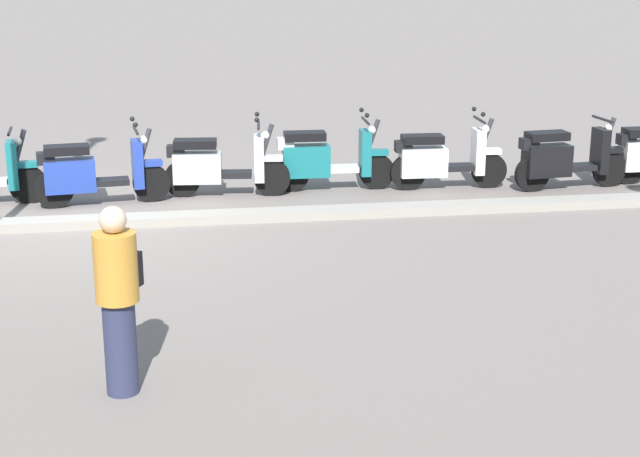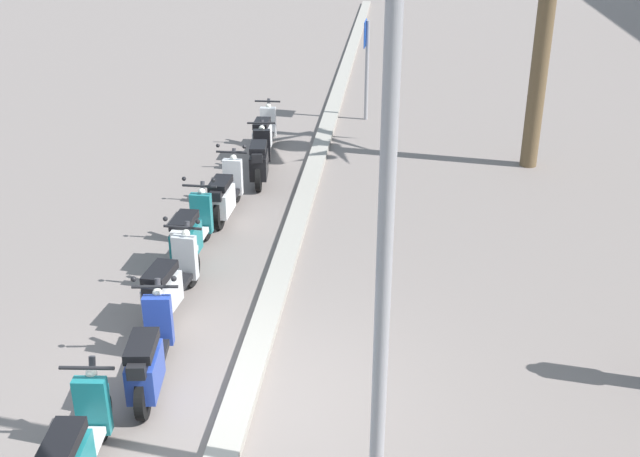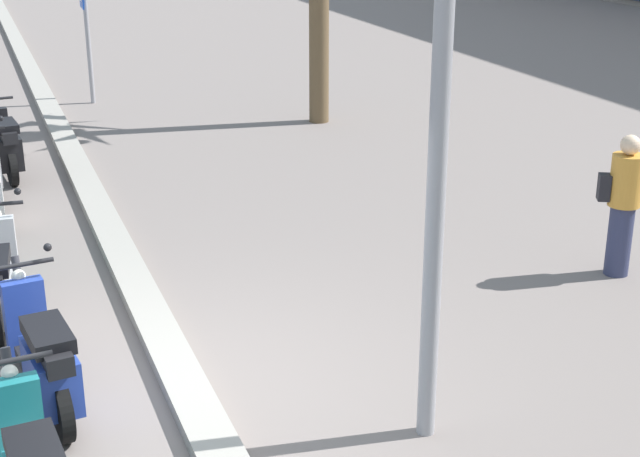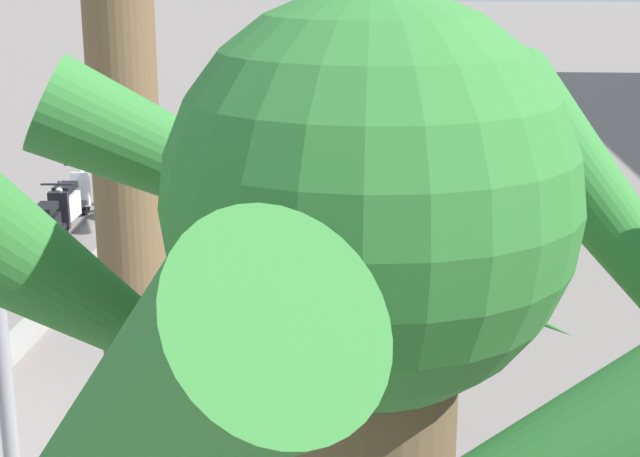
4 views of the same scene
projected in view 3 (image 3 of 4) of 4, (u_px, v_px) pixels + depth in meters
ground_plane at (186, 394)px, 7.75m from camera, size 200.00×200.00×0.00m
curb_strip at (186, 387)px, 7.73m from camera, size 60.00×0.36×0.12m
scooter_black_far_back at (4, 145)px, 13.34m from camera, size 1.78×0.56×1.04m
scooter_blue_gap_after_mid at (43, 358)px, 7.38m from camera, size 1.84×0.59×1.17m
crossing_sign at (86, 24)px, 17.50m from camera, size 0.60×0.13×2.40m
pedestrian_window_shopping at (623, 202)px, 9.86m from camera, size 0.37×0.45×1.55m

